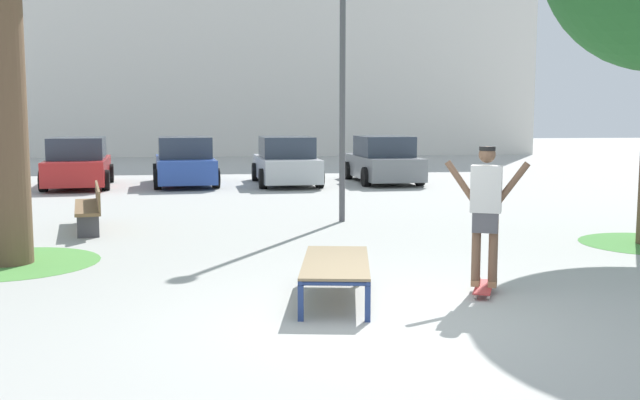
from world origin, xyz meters
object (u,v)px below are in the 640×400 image
car_blue (185,163)px  car_grey (383,161)px  skateboard (484,287)px  skater (486,206)px  car_red (78,164)px  light_post (343,30)px  car_silver (286,162)px  skate_box (336,265)px  park_bench (90,206)px

car_blue → car_grey: size_ratio=1.02×
skateboard → skater: skater is taller
car_blue → car_grey: same height
car_red → car_blue: 3.17m
skater → light_post: 6.81m
car_silver → car_grey: same height
skater → car_grey: (1.88, 14.64, -0.38)m
skateboard → car_grey: (1.88, 14.64, 0.61)m
skater → car_red: skater is taller
car_silver → skater: bearing=-84.9°
skate_box → park_bench: 6.94m
car_silver → park_bench: 9.69m
car_silver → car_grey: size_ratio=1.00×
car_grey → skater: bearing=-97.3°
skater → car_blue: bearing=106.9°
skater → park_bench: size_ratio=0.69×
car_blue → park_bench: (-1.23, -8.83, -0.24)m
car_blue → skate_box: bearing=-79.8°
skate_box → skateboard: (1.81, 0.04, -0.34)m
skateboard → car_grey: bearing=82.7°
skate_box → car_blue: (-2.62, 14.60, 0.28)m
skateboard → light_post: bearing=97.1°
park_bench → car_grey: bearing=49.7°
car_red → car_silver: bearing=0.5°
skate_box → car_silver: car_silver is taller
car_silver → skate_box: bearing=-92.1°
skater → car_silver: size_ratio=0.40×
park_bench → skater: bearing=-45.3°
car_blue → light_post: size_ratio=0.75×
skater → car_silver: skater is taller
skate_box → skater: bearing=1.3°
car_blue → skater: bearing=-73.1°
skater → light_post: (-0.77, 6.18, 2.75)m
skate_box → car_blue: car_blue is taller
skate_box → skateboard: skate_box is taller
car_blue → car_silver: same height
car_silver → park_bench: car_silver is taller
skater → car_grey: bearing=82.7°
car_grey → light_post: 9.40m
car_silver → car_grey: bearing=4.8°
skater → car_red: bearing=117.9°
light_post → skater: bearing=-82.9°
car_grey → light_post: size_ratio=0.73×
skate_box → car_silver: 14.42m
park_bench → light_post: bearing=5.3°
park_bench → car_blue: bearing=82.1°
car_grey → park_bench: 11.67m
skater → park_bench: bearing=134.7°
skate_box → skateboard: 1.85m
car_red → light_post: bearing=-50.0°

